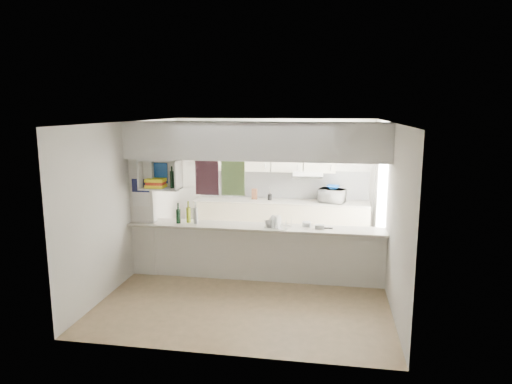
% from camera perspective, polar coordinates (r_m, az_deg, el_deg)
% --- Properties ---
extents(floor, '(4.80, 4.80, 0.00)m').
position_cam_1_polar(floor, '(7.75, -0.17, -10.84)').
color(floor, '#8D7651').
rests_on(floor, ground).
extents(ceiling, '(4.80, 4.80, 0.00)m').
position_cam_1_polar(ceiling, '(7.22, -0.19, 8.76)').
color(ceiling, white).
rests_on(ceiling, wall_back).
extents(wall_back, '(4.20, 0.00, 4.20)m').
position_cam_1_polar(wall_back, '(9.71, 2.17, 1.48)').
color(wall_back, silver).
rests_on(wall_back, floor).
extents(wall_left, '(0.00, 4.80, 4.80)m').
position_cam_1_polar(wall_left, '(7.99, -15.20, -0.84)').
color(wall_left, silver).
rests_on(wall_left, floor).
extents(wall_right, '(0.00, 4.80, 4.80)m').
position_cam_1_polar(wall_right, '(7.33, 16.23, -1.88)').
color(wall_right, silver).
rests_on(wall_right, floor).
extents(servery_partition, '(4.20, 0.50, 2.60)m').
position_cam_1_polar(servery_partition, '(7.34, -1.51, 1.41)').
color(servery_partition, silver).
rests_on(servery_partition, floor).
extents(cubby_shelf, '(0.65, 0.35, 0.50)m').
position_cam_1_polar(cubby_shelf, '(7.66, -11.91, 1.95)').
color(cubby_shelf, white).
rests_on(cubby_shelf, bulkhead).
extents(kitchen_run, '(3.60, 0.63, 2.24)m').
position_cam_1_polar(kitchen_run, '(9.52, 2.91, -1.61)').
color(kitchen_run, beige).
rests_on(kitchen_run, floor).
extents(microwave, '(0.59, 0.48, 0.28)m').
position_cam_1_polar(microwave, '(9.38, 9.51, -0.46)').
color(microwave, white).
rests_on(microwave, bench_top).
extents(bowl, '(0.28, 0.28, 0.07)m').
position_cam_1_polar(bowl, '(9.35, 9.60, 0.59)').
color(bowl, navy).
rests_on(bowl, microwave).
extents(dish_rack, '(0.44, 0.38, 0.21)m').
position_cam_1_polar(dish_rack, '(7.34, 2.72, -3.84)').
color(dish_rack, silver).
rests_on(dish_rack, breakfast_bar).
extents(cup, '(0.15, 0.15, 0.09)m').
position_cam_1_polar(cup, '(7.37, 1.58, -3.95)').
color(cup, white).
rests_on(cup, dish_rack).
extents(wine_bottles, '(0.38, 0.16, 0.38)m').
position_cam_1_polar(wine_bottles, '(7.68, -8.52, -2.87)').
color(wine_bottles, black).
rests_on(wine_bottles, breakfast_bar).
extents(plastic_tubs, '(0.49, 0.23, 0.07)m').
position_cam_1_polar(plastic_tubs, '(7.42, 7.04, -4.14)').
color(plastic_tubs, silver).
rests_on(plastic_tubs, breakfast_bar).
extents(utensil_jar, '(0.09, 0.09, 0.13)m').
position_cam_1_polar(utensil_jar, '(9.53, 1.73, -0.63)').
color(utensil_jar, black).
rests_on(utensil_jar, bench_top).
extents(knife_block, '(0.11, 0.09, 0.22)m').
position_cam_1_polar(knife_block, '(9.60, -0.19, -0.25)').
color(knife_block, brown).
rests_on(knife_block, bench_top).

